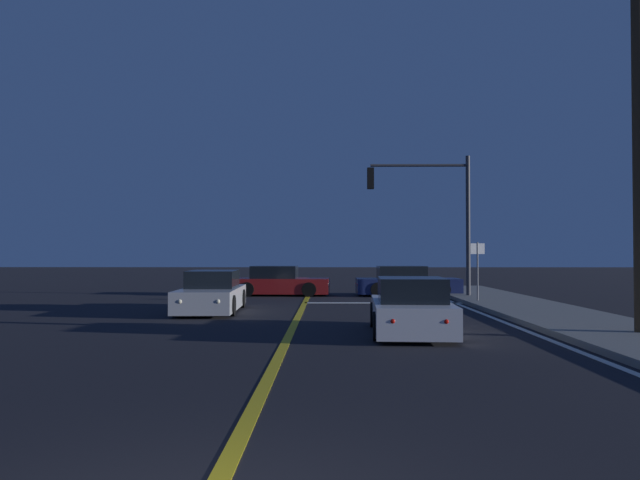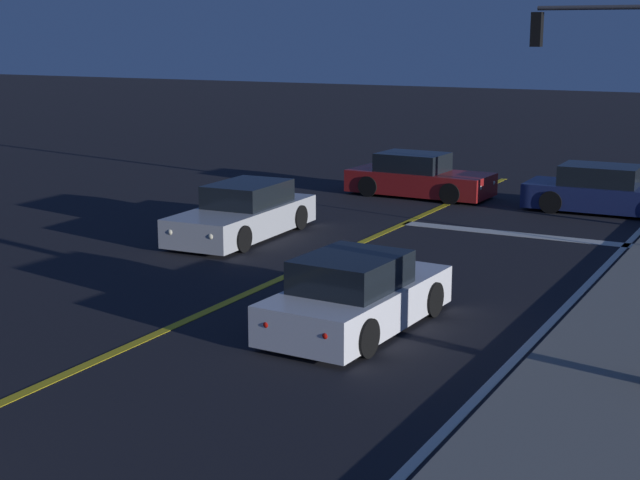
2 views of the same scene
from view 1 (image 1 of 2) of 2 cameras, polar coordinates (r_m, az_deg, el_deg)
The scene contains 11 objects.
sidewalk_right at distance 15.92m, azimuth 25.96°, elevation -7.75°, with size 3.20×37.70×0.15m, color slate.
lane_line_center at distance 14.48m, azimuth -2.87°, elevation -8.82°, with size 0.20×35.61×0.01m, color gold.
lane_line_edge_right at distance 15.24m, azimuth 19.58°, elevation -8.37°, with size 0.16×35.61×0.01m, color silver.
stop_bar at distance 23.47m, azimuth 5.95°, elevation -5.92°, with size 6.02×0.50×0.01m, color silver.
car_lead_oncoming_silver at distance 20.25m, azimuth -10.15°, elevation -5.01°, with size 2.00×4.79×1.34m.
car_following_oncoming_white at distance 14.57m, azimuth 8.55°, elevation -6.48°, with size 2.00×4.21×1.34m.
car_far_approaching_red at distance 27.60m, azimuth -3.90°, elevation -4.02°, with size 4.52×2.03×1.34m.
car_mid_block_navy at distance 27.70m, azimuth 8.12°, elevation -4.00°, with size 4.70×1.96×1.34m.
traffic_signal_near_right at distance 26.06m, azimuth 10.50°, elevation 3.46°, with size 4.35×0.28×6.04m.
utility_pole_right at distance 15.74m, azimuth 27.83°, elevation 11.64°, with size 1.94×0.29×10.30m.
street_sign_corner at distance 23.48m, azimuth 14.62°, elevation -2.04°, with size 0.56×0.13×2.34m.
Camera 1 is at (0.92, -3.85, 1.91)m, focal length 33.96 mm.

